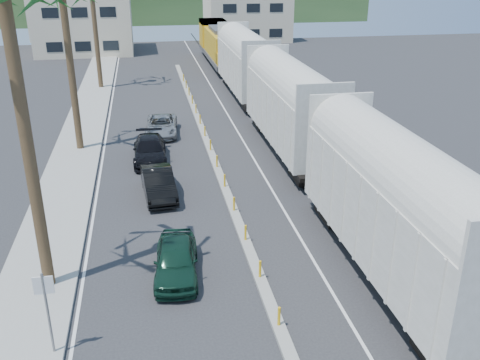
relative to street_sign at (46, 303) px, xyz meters
name	(u,v)px	position (x,y,z in m)	size (l,w,h in m)	color
sidewalk	(82,135)	(-1.20, 23.00, -1.90)	(3.00, 90.00, 0.15)	gray
rails	(260,115)	(12.30, 26.00, -1.94)	(1.56, 100.00, 0.06)	black
median	(211,151)	(7.30, 17.96, -1.88)	(0.45, 60.00, 0.85)	gray
lane_markings	(172,131)	(5.15, 23.00, -1.97)	(9.42, 90.00, 0.01)	silver
freight_train	(269,88)	(12.30, 22.99, 0.93)	(3.00, 60.94, 5.85)	beige
street_sign	(46,303)	(0.00, 0.00, 0.00)	(0.60, 0.08, 3.00)	slate
buildings	(122,11)	(0.89, 69.66, 2.39)	(38.00, 27.00, 10.00)	beige
car_lead	(176,260)	(4.14, 3.92, -1.26)	(2.04, 4.29, 1.42)	#103224
car_second	(158,183)	(3.75, 11.72, -1.25)	(1.89, 4.52, 1.45)	black
car_third	(150,150)	(3.44, 17.14, -1.26)	(2.06, 4.91, 1.41)	black
car_rear	(161,126)	(4.38, 22.40, -1.32)	(2.51, 4.81, 1.29)	#929496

